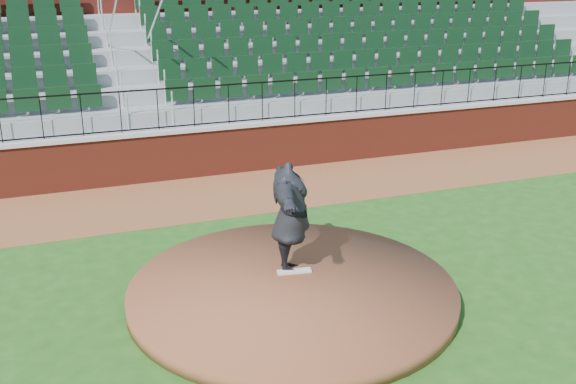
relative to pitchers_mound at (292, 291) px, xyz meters
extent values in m
plane|color=#204F16|center=(0.50, 0.03, -0.12)|extent=(90.00, 90.00, 0.00)
cube|color=brown|center=(0.50, 5.43, -0.12)|extent=(34.00, 3.20, 0.01)
cube|color=maroon|center=(0.50, 7.03, 0.47)|extent=(34.00, 0.35, 1.20)
cube|color=#B7B7B7|center=(0.50, 7.03, 1.12)|extent=(34.00, 0.45, 0.10)
cube|color=maroon|center=(0.50, 12.56, 2.62)|extent=(34.00, 0.50, 5.50)
cylinder|color=brown|center=(0.00, 0.00, 0.00)|extent=(5.38, 5.38, 0.25)
cube|color=silver|center=(0.19, 0.42, 0.14)|extent=(0.60, 0.24, 0.04)
imported|color=black|center=(0.18, 0.57, 1.09)|extent=(1.27, 2.45, 1.92)
camera|label=1|loc=(-3.55, -9.31, 5.22)|focal=42.17mm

